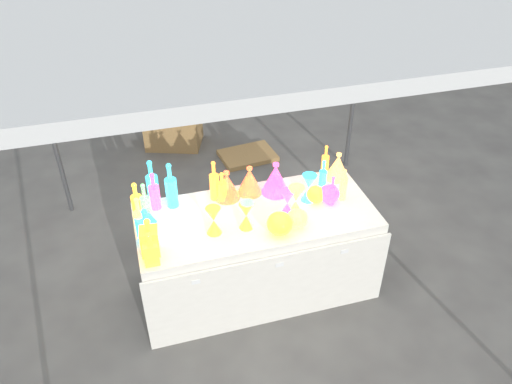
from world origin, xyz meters
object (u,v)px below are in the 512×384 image
object	(u,v)px
display_table	(256,251)
decanter_0	(150,248)
cardboard_box_closed	(173,127)
globe_0	(280,225)
bottle_0	(137,201)
lampshade_0	(250,180)
hourglass_0	(214,221)

from	to	relation	value
display_table	decanter_0	distance (m)	1.00
cardboard_box_closed	decanter_0	bearing A→B (deg)	-80.90
globe_0	cardboard_box_closed	bearing A→B (deg)	98.15
cardboard_box_closed	bottle_0	world-z (taller)	bottle_0
bottle_0	lampshade_0	bearing A→B (deg)	5.78
cardboard_box_closed	decanter_0	size ratio (longest dim) A/B	2.51
display_table	bottle_0	size ratio (longest dim) A/B	5.84
cardboard_box_closed	hourglass_0	bearing A→B (deg)	-71.72
bottle_0	decanter_0	size ratio (longest dim) A/B	1.25
decanter_0	globe_0	bearing A→B (deg)	3.98
hourglass_0	globe_0	xyz separation A→B (m)	(0.45, -0.13, -0.03)
display_table	cardboard_box_closed	size ratio (longest dim) A/B	2.92
globe_0	lampshade_0	xyz separation A→B (m)	(-0.07, 0.54, 0.04)
display_table	decanter_0	bearing A→B (deg)	-159.56
cardboard_box_closed	decanter_0	xyz separation A→B (m)	(-0.51, -2.83, 0.65)
cardboard_box_closed	hourglass_0	distance (m)	2.72
hourglass_0	bottle_0	bearing A→B (deg)	147.57
decanter_0	hourglass_0	bearing A→B (deg)	22.58
cardboard_box_closed	decanter_0	distance (m)	2.95
lampshade_0	display_table	bearing A→B (deg)	-80.63
display_table	hourglass_0	bearing A→B (deg)	-161.29
decanter_0	globe_0	xyz separation A→B (m)	(0.91, 0.05, -0.05)
decanter_0	globe_0	world-z (taller)	decanter_0
bottle_0	decanter_0	world-z (taller)	bottle_0
display_table	globe_0	size ratio (longest dim) A/B	9.73
hourglass_0	globe_0	size ratio (longest dim) A/B	1.15
hourglass_0	lampshade_0	xyz separation A→B (m)	(0.38, 0.41, 0.01)
cardboard_box_closed	bottle_0	distance (m)	2.49
globe_0	lampshade_0	size ratio (longest dim) A/B	0.80
bottle_0	hourglass_0	bearing A→B (deg)	-32.43
globe_0	lampshade_0	bearing A→B (deg)	97.41
bottle_0	hourglass_0	size ratio (longest dim) A/B	1.45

